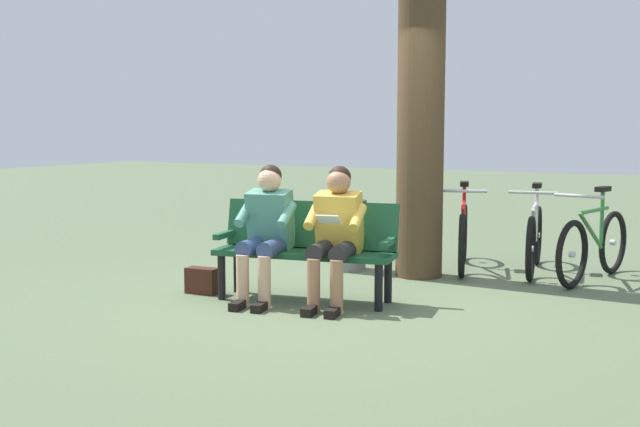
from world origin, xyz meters
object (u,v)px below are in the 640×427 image
object	(u,v)px
person_reading	(336,229)
bicycle_black	(594,245)
person_companion	(266,226)
litter_bin	(348,235)
bench	(307,243)
bicycle_blue	(534,239)
handbag	(202,281)
tree_trunk	(421,84)
bicycle_red	(463,236)

from	to	relation	value
person_reading	bicycle_black	distance (m)	2.83
person_companion	bicycle_black	size ratio (longest dim) A/B	0.73
person_companion	litter_bin	bearing A→B (deg)	-98.80
bench	litter_bin	distance (m)	1.53
bicycle_blue	person_companion	bearing A→B (deg)	-45.03
person_companion	handbag	size ratio (longest dim) A/B	4.00
tree_trunk	bicycle_red	bearing A→B (deg)	-114.37
bicycle_blue	bicycle_red	xyz separation A→B (m)	(0.73, 0.15, 0.00)
litter_bin	bicycle_blue	world-z (taller)	bicycle_blue
bench	person_reading	world-z (taller)	person_reading
person_companion	bicycle_red	xyz separation A→B (m)	(-1.05, -2.32, -0.30)
person_reading	tree_trunk	size ratio (longest dim) A/B	0.31
bench	tree_trunk	bearing A→B (deg)	-117.92
person_companion	person_reading	bearing A→B (deg)	179.95
person_companion	tree_trunk	world-z (taller)	tree_trunk
tree_trunk	litter_bin	distance (m)	1.78
person_companion	tree_trunk	bearing A→B (deg)	-124.30
handbag	bench	bearing A→B (deg)	-165.52
bench	handbag	distance (m)	1.07
person_reading	litter_bin	world-z (taller)	person_reading
handbag	tree_trunk	size ratio (longest dim) A/B	0.08
handbag	tree_trunk	world-z (taller)	tree_trunk
handbag	litter_bin	world-z (taller)	litter_bin
handbag	tree_trunk	bearing A→B (deg)	-129.86
person_companion	bicycle_black	distance (m)	3.34
handbag	bicycle_black	distance (m)	3.87
bench	bicycle_black	bearing A→B (deg)	-145.41
bicycle_black	bicycle_red	world-z (taller)	same
person_companion	tree_trunk	distance (m)	2.29
tree_trunk	litter_bin	size ratio (longest dim) A/B	5.24
litter_bin	person_reading	bearing A→B (deg)	112.54
person_companion	handbag	distance (m)	0.87
bicycle_black	bicycle_blue	xyz separation A→B (m)	(0.63, -0.17, 0.00)
litter_bin	bicycle_black	distance (m)	2.51
bench	bicycle_blue	world-z (taller)	bicycle_blue
person_reading	litter_bin	size ratio (longest dim) A/B	1.60
tree_trunk	bicycle_blue	bearing A→B (deg)	-142.99
litter_bin	bicycle_blue	bearing A→B (deg)	-157.17
person_reading	tree_trunk	xyz separation A→B (m)	(-0.15, -1.60, 1.30)
bicycle_blue	handbag	bearing A→B (deg)	-53.74
bicycle_black	bicycle_red	xyz separation A→B (m)	(1.35, -0.02, 0.00)
handbag	bicycle_blue	distance (m)	3.52
litter_bin	bicycle_black	xyz separation A→B (m)	(-2.44, -0.59, -0.02)
person_reading	bicycle_blue	bearing A→B (deg)	-125.84
person_reading	person_companion	bearing A→B (deg)	-0.05
bench	litter_bin	size ratio (longest dim) A/B	2.21
bench	bicycle_blue	size ratio (longest dim) A/B	0.99
tree_trunk	bicycle_black	size ratio (longest dim) A/B	2.38
person_reading	litter_bin	bearing A→B (deg)	-77.32
bench	bicycle_blue	bearing A→B (deg)	-133.36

